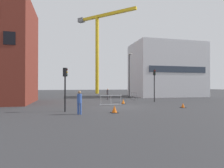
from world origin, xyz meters
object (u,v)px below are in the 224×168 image
object	(u,v)px
traffic_light_corner	(154,80)
pedestrian_walking	(79,101)
traffic_light_near	(65,82)
traffic_cone_on_verge	(114,109)
construction_crane	(98,40)
traffic_cone_by_barrier	(183,106)
pedestrian_waiting	(108,93)
streetlamp_tall	(129,72)
traffic_cone_striped	(123,102)

from	to	relation	value
traffic_light_corner	pedestrian_walking	world-z (taller)	traffic_light_corner
traffic_light_near	traffic_cone_on_verge	world-z (taller)	traffic_light_near
construction_crane	traffic_light_corner	distance (m)	29.32
traffic_cone_by_barrier	construction_crane	bearing A→B (deg)	94.27
traffic_light_near	traffic_cone_by_barrier	distance (m)	11.04
construction_crane	traffic_cone_by_barrier	distance (m)	36.14
construction_crane	traffic_cone_on_verge	bearing A→B (deg)	-97.57
traffic_light_near	pedestrian_walking	size ratio (longest dim) A/B	2.06
traffic_cone_on_verge	pedestrian_waiting	bearing A→B (deg)	79.68
streetlamp_tall	traffic_light_corner	size ratio (longest dim) A/B	1.78
traffic_light_near	traffic_cone_striped	size ratio (longest dim) A/B	6.87
traffic_cone_by_barrier	pedestrian_waiting	bearing A→B (deg)	111.22
pedestrian_walking	construction_crane	bearing A→B (deg)	78.24
traffic_light_corner	traffic_cone_striped	world-z (taller)	traffic_light_corner
traffic_cone_on_verge	streetlamp_tall	bearing A→B (deg)	67.16
streetlamp_tall	traffic_light_corner	xyz separation A→B (m)	(0.68, -7.74, -1.53)
streetlamp_tall	traffic_cone_by_barrier	xyz separation A→B (m)	(0.47, -14.11, -4.09)
pedestrian_walking	traffic_cone_on_verge	size ratio (longest dim) A/B	3.05
pedestrian_waiting	pedestrian_walking	bearing A→B (deg)	-110.44
traffic_light_corner	traffic_cone_by_barrier	world-z (taller)	traffic_light_corner
pedestrian_waiting	traffic_cone_on_verge	world-z (taller)	pedestrian_waiting
streetlamp_tall	pedestrian_walking	size ratio (longest dim) A/B	4.29
pedestrian_walking	traffic_cone_striped	world-z (taller)	pedestrian_walking
pedestrian_waiting	traffic_cone_on_verge	bearing A→B (deg)	-100.32
streetlamp_tall	traffic_cone_striped	size ratio (longest dim) A/B	14.31
traffic_cone_by_barrier	traffic_light_corner	bearing A→B (deg)	88.06
traffic_cone_striped	traffic_cone_on_verge	distance (m)	7.36
streetlamp_tall	traffic_cone_by_barrier	world-z (taller)	streetlamp_tall
construction_crane	pedestrian_walking	size ratio (longest dim) A/B	12.24
pedestrian_waiting	traffic_cone_by_barrier	distance (m)	12.85
construction_crane	traffic_light_near	size ratio (longest dim) A/B	5.95
traffic_light_corner	traffic_cone_striped	bearing A→B (deg)	-164.35
traffic_light_corner	pedestrian_walking	xyz separation A→B (m)	(-10.02, -8.25, -1.77)
pedestrian_walking	traffic_cone_by_barrier	world-z (taller)	pedestrian_walking
pedestrian_waiting	traffic_cone_by_barrier	xyz separation A→B (m)	(4.64, -11.96, -0.75)
traffic_cone_striped	construction_crane	bearing A→B (deg)	86.25
pedestrian_walking	traffic_cone_by_barrier	bearing A→B (deg)	10.89
streetlamp_tall	traffic_cone_on_verge	size ratio (longest dim) A/B	13.06
traffic_light_near	traffic_cone_striped	xyz separation A→B (m)	(6.49, 5.21, -2.16)
pedestrian_walking	pedestrian_waiting	distance (m)	14.77
streetlamp_tall	traffic_light_near	size ratio (longest dim) A/B	2.08
traffic_cone_by_barrier	pedestrian_walking	bearing A→B (deg)	-169.11
traffic_light_near	pedestrian_walking	bearing A→B (deg)	-60.10
traffic_light_corner	traffic_cone_on_verge	bearing A→B (deg)	-132.30
construction_crane	pedestrian_waiting	bearing A→B (deg)	-95.78
construction_crane	traffic_cone_by_barrier	size ratio (longest dim) A/B	46.25
traffic_cone_striped	traffic_cone_on_verge	size ratio (longest dim) A/B	0.91
streetlamp_tall	traffic_light_corner	bearing A→B (deg)	-84.94
traffic_cone_by_barrier	traffic_cone_on_verge	size ratio (longest dim) A/B	0.81
traffic_cone_striped	traffic_light_corner	bearing A→B (deg)	15.65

